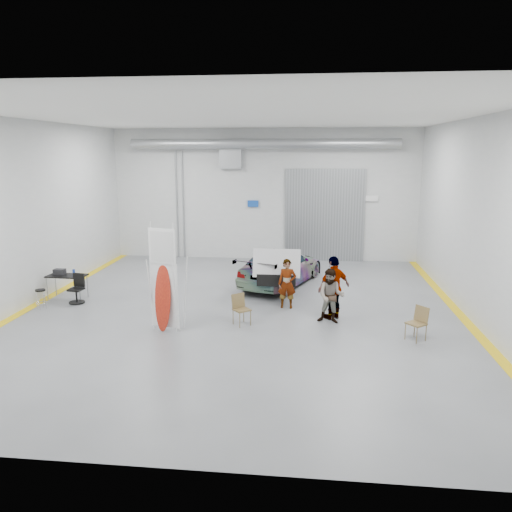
# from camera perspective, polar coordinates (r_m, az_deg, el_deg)

# --- Properties ---
(ground) EXTENTS (16.00, 16.00, 0.00)m
(ground) POSITION_cam_1_polar(r_m,az_deg,el_deg) (15.90, -1.81, -6.40)
(ground) COLOR slate
(ground) RESTS_ON ground
(room_shell) EXTENTS (14.02, 16.18, 6.01)m
(room_shell) POSITION_cam_1_polar(r_m,az_deg,el_deg) (17.28, -0.07, 8.89)
(room_shell) COLOR #B6B9BB
(room_shell) RESTS_ON ground
(sedan_car) EXTENTS (3.45, 5.08, 1.36)m
(sedan_car) POSITION_cam_1_polar(r_m,az_deg,el_deg) (18.99, 2.86, -1.21)
(sedan_car) COLOR silver
(sedan_car) RESTS_ON ground
(person_a) EXTENTS (0.59, 0.39, 1.61)m
(person_a) POSITION_cam_1_polar(r_m,az_deg,el_deg) (16.11, 3.58, -3.17)
(person_a) COLOR #8F6A4E
(person_a) RESTS_ON ground
(person_b) EXTENTS (0.89, 0.73, 1.64)m
(person_b) POSITION_cam_1_polar(r_m,az_deg,el_deg) (14.86, 8.58, -4.54)
(person_b) COLOR slate
(person_b) RESTS_ON ground
(person_c) EXTENTS (1.18, 1.04, 1.94)m
(person_c) POSITION_cam_1_polar(r_m,az_deg,el_deg) (15.19, 8.88, -3.59)
(person_c) COLOR #A56A37
(person_c) RESTS_ON ground
(surfboard_display) EXTENTS (0.85, 0.41, 3.10)m
(surfboard_display) POSITION_cam_1_polar(r_m,az_deg,el_deg) (14.14, -10.30, -3.61)
(surfboard_display) COLOR white
(surfboard_display) RESTS_ON ground
(folding_chair_near) EXTENTS (0.60, 0.66, 0.91)m
(folding_chair_near) POSITION_cam_1_polar(r_m,az_deg,el_deg) (14.68, -1.63, -6.81)
(folding_chair_near) COLOR brown
(folding_chair_near) RESTS_ON ground
(folding_chair_far) EXTENTS (0.60, 0.70, 0.92)m
(folding_chair_far) POSITION_cam_1_polar(r_m,az_deg,el_deg) (14.19, 17.78, -8.05)
(folding_chair_far) COLOR brown
(folding_chair_far) RESTS_ON ground
(shop_stool) EXTENTS (0.33, 0.33, 0.65)m
(shop_stool) POSITION_cam_1_polar(r_m,az_deg,el_deg) (17.50, -23.36, -4.57)
(shop_stool) COLOR black
(shop_stool) RESTS_ON ground
(work_table) EXTENTS (1.33, 0.71, 1.06)m
(work_table) POSITION_cam_1_polar(r_m,az_deg,el_deg) (18.33, -21.01, -2.06)
(work_table) COLOR gray
(work_table) RESTS_ON ground
(office_chair) EXTENTS (0.52, 0.52, 0.97)m
(office_chair) POSITION_cam_1_polar(r_m,az_deg,el_deg) (17.74, -19.78, -3.72)
(office_chair) COLOR black
(office_chair) RESTS_ON ground
(trunk_lid) EXTENTS (1.59, 0.97, 0.04)m
(trunk_lid) POSITION_cam_1_polar(r_m,az_deg,el_deg) (16.79, 2.46, -0.51)
(trunk_lid) COLOR silver
(trunk_lid) RESTS_ON sedan_car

